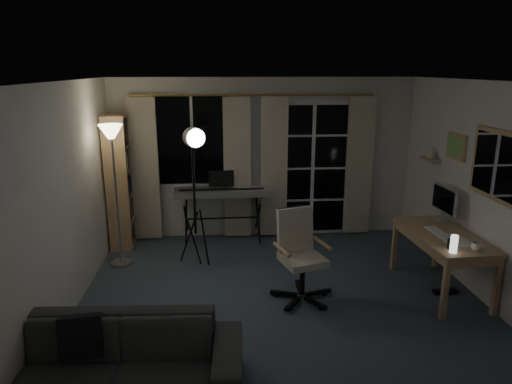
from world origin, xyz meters
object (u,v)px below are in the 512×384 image
torchiere_lamp (113,153)px  office_chair (298,246)px  studio_light (194,154)px  monitor (444,200)px  sofa (114,350)px  keyboard_piano (222,193)px  mug (477,245)px  bookshelf (119,183)px  desk (443,241)px

torchiere_lamp → office_chair: bearing=-25.2°
torchiere_lamp → studio_light: size_ratio=1.00×
monitor → sofa: bearing=-154.3°
monitor → keyboard_piano: bearing=151.7°
mug → bookshelf: bearing=150.0°
keyboard_piano → studio_light: (-0.33, -0.81, 0.74)m
desk → monitor: size_ratio=2.65×
office_chair → mug: (1.78, -0.51, 0.15)m
torchiere_lamp → mug: size_ratio=16.24×
monitor → mug: (-0.10, -0.95, -0.21)m
mug → torchiere_lamp: bearing=158.8°
studio_light → torchiere_lamp: bearing=149.1°
torchiere_lamp → desk: torchiere_lamp is taller
keyboard_piano → desk: 3.06m
torchiere_lamp → bookshelf: bearing=99.2°
studio_light → desk: bearing=-43.0°
keyboard_piano → desk: (2.52, -1.74, -0.15)m
torchiere_lamp → sofa: (0.48, -2.55, -1.10)m
keyboard_piano → torchiere_lamp: bearing=-153.5°
bookshelf → keyboard_piano: bearing=-7.7°
mug → sofa: (-3.49, -1.01, -0.36)m
office_chair → monitor: size_ratio=2.03×
bookshelf → monitor: 4.43m
desk → mug: mug is taller
bookshelf → mug: 4.74m
mug → office_chair: bearing=164.0°
office_chair → sofa: 2.30m
mug → studio_light: bearing=154.1°
bookshelf → monitor: size_ratio=3.80×
keyboard_piano → office_chair: bearing=-64.9°
monitor → sofa: 4.12m
bookshelf → torchiere_lamp: (0.13, -0.83, 0.59)m
sofa → keyboard_piano: bearing=77.7°
keyboard_piano → mug: (2.62, -2.24, -0.00)m
bookshelf → torchiere_lamp: size_ratio=1.03×
office_chair → torchiere_lamp: bearing=138.2°
torchiere_lamp → mug: torchiere_lamp is taller
desk → sofa: sofa is taller
office_chair → desk: bearing=-16.9°
monitor → sofa: size_ratio=0.25×
keyboard_piano → sofa: bearing=-105.9°
keyboard_piano → studio_light: size_ratio=0.74×
bookshelf → desk: bearing=-27.7°
torchiere_lamp → monitor: (4.06, -0.59, -0.53)m
monitor → mug: size_ratio=4.40×
sofa → office_chair: bearing=44.2°
keyboard_piano → studio_light: bearing=-113.2°
torchiere_lamp → monitor: bearing=-8.3°
sofa → mug: bearing=18.8°
office_chair → sofa: size_ratio=0.50×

